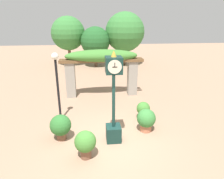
# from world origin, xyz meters

# --- Properties ---
(ground_plane) EXTENTS (60.00, 60.00, 0.00)m
(ground_plane) POSITION_xyz_m (0.00, 0.00, 0.00)
(ground_plane) COLOR #9E7A60
(pedestal_clock) EXTENTS (0.54, 0.59, 3.34)m
(pedestal_clock) POSITION_xyz_m (0.12, 0.09, 1.61)
(pedestal_clock) COLOR #14332D
(pedestal_clock) RESTS_ON ground
(pergola) EXTENTS (4.69, 1.12, 2.70)m
(pergola) POSITION_xyz_m (0.00, 4.81, 2.02)
(pergola) COLOR gray
(pergola) RESTS_ON ground
(potted_plant_near_left) EXTENTS (0.79, 0.79, 0.98)m
(potted_plant_near_left) POSITION_xyz_m (-1.82, 0.38, 0.56)
(potted_plant_near_left) COLOR brown
(potted_plant_near_left) RESTS_ON ground
(potted_plant_near_right) EXTENTS (0.61, 0.61, 0.80)m
(potted_plant_near_right) POSITION_xyz_m (1.65, 1.67, 0.45)
(potted_plant_near_right) COLOR brown
(potted_plant_near_right) RESTS_ON ground
(potted_plant_far_left) EXTENTS (0.70, 0.70, 0.95)m
(potted_plant_far_left) POSITION_xyz_m (-0.89, -0.78, 0.55)
(potted_plant_far_left) COLOR brown
(potted_plant_far_left) RESTS_ON ground
(potted_plant_far_right) EXTENTS (0.75, 0.75, 0.94)m
(potted_plant_far_right) POSITION_xyz_m (1.49, 0.62, 0.51)
(potted_plant_far_right) COLOR #B26B4C
(potted_plant_far_right) RESTS_ON ground
(lamp_post) EXTENTS (0.29, 0.29, 3.01)m
(lamp_post) POSITION_xyz_m (-2.06, 1.98, 2.08)
(lamp_post) COLOR black
(lamp_post) RESTS_ON ground
(tree_line) EXTENTS (8.74, 3.99, 4.98)m
(tree_line) POSITION_xyz_m (0.50, 13.08, 2.94)
(tree_line) COLOR brown
(tree_line) RESTS_ON ground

